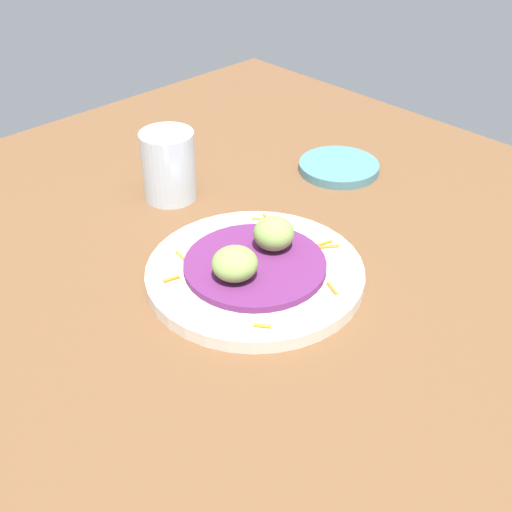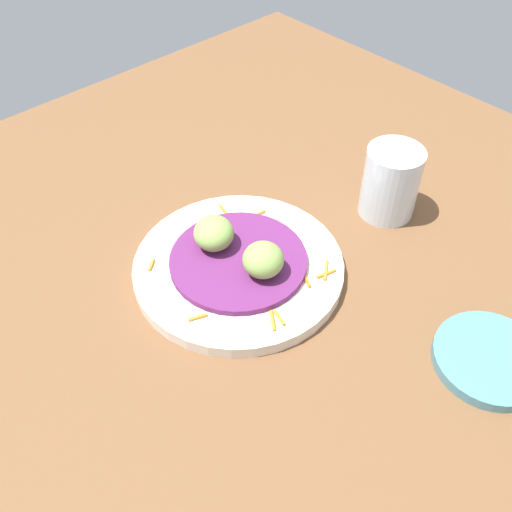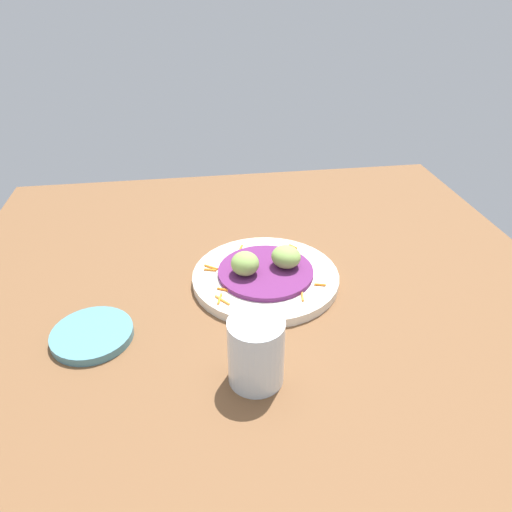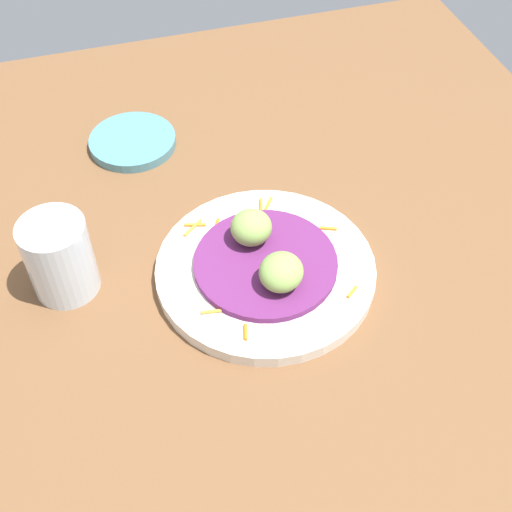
{
  "view_description": "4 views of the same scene",
  "coord_description": "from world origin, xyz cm",
  "px_view_note": "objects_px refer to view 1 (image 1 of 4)",
  "views": [
    {
      "loc": [
        49.79,
        -45.67,
        50.09
      ],
      "look_at": [
        4.12,
        -1.5,
        5.5
      ],
      "focal_mm": 46.23,
      "sensor_mm": 36.0,
      "label": 1
    },
    {
      "loc": [
        36.04,
        36.35,
        55.33
      ],
      "look_at": [
        2.55,
        0.19,
        5.17
      ],
      "focal_mm": 40.44,
      "sensor_mm": 36.0,
      "label": 2
    },
    {
      "loc": [
        -65.25,
        10.48,
        51.35
      ],
      "look_at": [
        5.57,
        -0.02,
        6.57
      ],
      "focal_mm": 33.16,
      "sensor_mm": 36.0,
      "label": 3
    },
    {
      "loc": [
        -12.11,
        -51.02,
        64.19
      ],
      "look_at": [
        2.87,
        -1.2,
        5.36
      ],
      "focal_mm": 47.16,
      "sensor_mm": 36.0,
      "label": 4
    }
  ],
  "objects_px": {
    "main_plate": "(255,274)",
    "guac_scoop_center": "(235,264)",
    "side_plate_small": "(339,167)",
    "water_glass": "(169,166)",
    "guac_scoop_left": "(274,233)"
  },
  "relations": [
    {
      "from": "main_plate",
      "to": "water_glass",
      "type": "xyz_separation_m",
      "value": [
        -0.23,
        0.05,
        0.04
      ]
    },
    {
      "from": "guac_scoop_center",
      "to": "guac_scoop_left",
      "type": "bearing_deg",
      "value": 99.61
    },
    {
      "from": "guac_scoop_left",
      "to": "water_glass",
      "type": "distance_m",
      "value": 0.22
    },
    {
      "from": "water_glass",
      "to": "guac_scoop_left",
      "type": "bearing_deg",
      "value": -3.51
    },
    {
      "from": "guac_scoop_left",
      "to": "side_plate_small",
      "type": "bearing_deg",
      "value": 112.65
    },
    {
      "from": "main_plate",
      "to": "side_plate_small",
      "type": "height_order",
      "value": "main_plate"
    },
    {
      "from": "guac_scoop_center",
      "to": "side_plate_small",
      "type": "height_order",
      "value": "guac_scoop_center"
    },
    {
      "from": "guac_scoop_left",
      "to": "side_plate_small",
      "type": "distance_m",
      "value": 0.27
    },
    {
      "from": "guac_scoop_left",
      "to": "guac_scoop_center",
      "type": "relative_size",
      "value": 0.94
    },
    {
      "from": "water_glass",
      "to": "guac_scoop_center",
      "type": "bearing_deg",
      "value": -20.71
    },
    {
      "from": "main_plate",
      "to": "side_plate_small",
      "type": "relative_size",
      "value": 2.12
    },
    {
      "from": "side_plate_small",
      "to": "water_glass",
      "type": "relative_size",
      "value": 1.24
    },
    {
      "from": "guac_scoop_left",
      "to": "side_plate_small",
      "type": "relative_size",
      "value": 0.4
    },
    {
      "from": "main_plate",
      "to": "water_glass",
      "type": "height_order",
      "value": "water_glass"
    },
    {
      "from": "main_plate",
      "to": "guac_scoop_center",
      "type": "distance_m",
      "value": 0.05
    }
  ]
}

